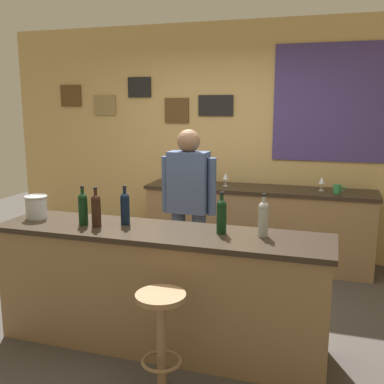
# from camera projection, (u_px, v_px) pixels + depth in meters

# --- Properties ---
(ground_plane) EXTENTS (10.00, 10.00, 0.00)m
(ground_plane) POSITION_uv_depth(u_px,v_px,m) (178.00, 321.00, 3.92)
(ground_plane) COLOR #423D38
(back_wall) EXTENTS (6.00, 0.09, 2.80)m
(back_wall) POSITION_uv_depth(u_px,v_px,m) (234.00, 139.00, 5.54)
(back_wall) COLOR tan
(back_wall) RESTS_ON ground_plane
(bar_counter) EXTENTS (2.54, 0.60, 0.92)m
(bar_counter) POSITION_uv_depth(u_px,v_px,m) (160.00, 288.00, 3.46)
(bar_counter) COLOR olive
(bar_counter) RESTS_ON ground_plane
(side_counter) EXTENTS (2.60, 0.56, 0.90)m
(side_counter) POSITION_uv_depth(u_px,v_px,m) (257.00, 226.00, 5.26)
(side_counter) COLOR olive
(side_counter) RESTS_ON ground_plane
(bartender) EXTENTS (0.52, 0.21, 1.62)m
(bartender) POSITION_uv_depth(u_px,v_px,m) (189.00, 204.00, 4.17)
(bartender) COLOR #384766
(bartender) RESTS_ON ground_plane
(bar_stool) EXTENTS (0.32, 0.32, 0.68)m
(bar_stool) POSITION_uv_depth(u_px,v_px,m) (161.00, 326.00, 2.87)
(bar_stool) COLOR olive
(bar_stool) RESTS_ON ground_plane
(wine_bottle_a) EXTENTS (0.07, 0.07, 0.31)m
(wine_bottle_a) POSITION_uv_depth(u_px,v_px,m) (83.00, 208.00, 3.50)
(wine_bottle_a) COLOR black
(wine_bottle_a) RESTS_ON bar_counter
(wine_bottle_b) EXTENTS (0.07, 0.07, 0.31)m
(wine_bottle_b) POSITION_uv_depth(u_px,v_px,m) (96.00, 209.00, 3.45)
(wine_bottle_b) COLOR black
(wine_bottle_b) RESTS_ON bar_counter
(wine_bottle_c) EXTENTS (0.07, 0.07, 0.31)m
(wine_bottle_c) POSITION_uv_depth(u_px,v_px,m) (125.00, 207.00, 3.51)
(wine_bottle_c) COLOR black
(wine_bottle_c) RESTS_ON bar_counter
(wine_bottle_d) EXTENTS (0.07, 0.07, 0.31)m
(wine_bottle_d) POSITION_uv_depth(u_px,v_px,m) (222.00, 215.00, 3.26)
(wine_bottle_d) COLOR black
(wine_bottle_d) RESTS_ON bar_counter
(wine_bottle_e) EXTENTS (0.07, 0.07, 0.31)m
(wine_bottle_e) POSITION_uv_depth(u_px,v_px,m) (263.00, 218.00, 3.19)
(wine_bottle_e) COLOR #999E99
(wine_bottle_e) RESTS_ON bar_counter
(ice_bucket) EXTENTS (0.19, 0.19, 0.19)m
(ice_bucket) POSITION_uv_depth(u_px,v_px,m) (36.00, 206.00, 3.71)
(ice_bucket) COLOR #B7BABF
(ice_bucket) RESTS_ON bar_counter
(wine_glass_a) EXTENTS (0.07, 0.07, 0.16)m
(wine_glass_a) POSITION_uv_depth(u_px,v_px,m) (166.00, 173.00, 5.57)
(wine_glass_a) COLOR silver
(wine_glass_a) RESTS_ON side_counter
(wine_glass_b) EXTENTS (0.07, 0.07, 0.16)m
(wine_glass_b) POSITION_uv_depth(u_px,v_px,m) (171.00, 174.00, 5.45)
(wine_glass_b) COLOR silver
(wine_glass_b) RESTS_ON side_counter
(wine_glass_c) EXTENTS (0.07, 0.07, 0.16)m
(wine_glass_c) POSITION_uv_depth(u_px,v_px,m) (226.00, 177.00, 5.26)
(wine_glass_c) COLOR silver
(wine_glass_c) RESTS_ON side_counter
(wine_glass_d) EXTENTS (0.07, 0.07, 0.16)m
(wine_glass_d) POSITION_uv_depth(u_px,v_px,m) (322.00, 181.00, 4.99)
(wine_glass_d) COLOR silver
(wine_glass_d) RESTS_ON side_counter
(coffee_mug) EXTENTS (0.12, 0.08, 0.09)m
(coffee_mug) POSITION_uv_depth(u_px,v_px,m) (337.00, 189.00, 4.85)
(coffee_mug) COLOR #338C4C
(coffee_mug) RESTS_ON side_counter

